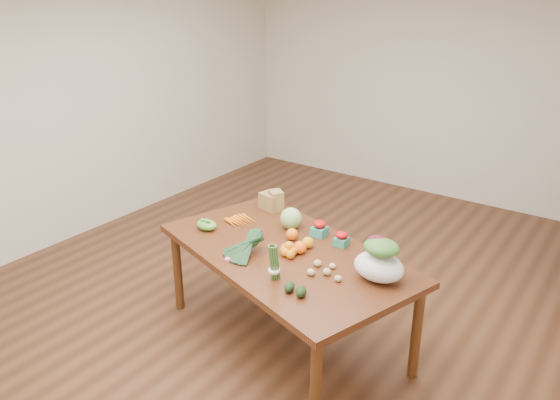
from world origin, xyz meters
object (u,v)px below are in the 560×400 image
Objects in this scene: salad_bag at (379,262)px; asparagus_bundle at (274,262)px; kale_bunch at (240,247)px; cabbage at (291,218)px; dining_table at (286,296)px; paper_bag at (271,200)px; mandarin_cluster at (289,248)px.

asparagus_bundle is at bearing -144.87° from salad_bag.
cabbage is at bearing 105.35° from kale_bunch.
kale_bunch is at bearing -163.28° from salad_bag.
salad_bag is (0.72, 0.02, 0.50)m from dining_table.
paper_bag is 1.16m from asparagus_bundle.
paper_bag reaches higher than mandarin_cluster.
paper_bag is 1.43× the size of cabbage.
asparagus_bundle is (0.17, -0.37, 0.50)m from dining_table.
dining_table is at bearing 146.40° from mandarin_cluster.
kale_bunch is at bearing -138.20° from mandarin_cluster.
salad_bag reaches higher than kale_bunch.
paper_bag is (-0.53, 0.55, 0.46)m from dining_table.
paper_bag is 0.72× the size of salad_bag.
kale_bunch is 0.96m from salad_bag.
cabbage is at bearing 136.22° from dining_table.
asparagus_bundle is at bearing -48.11° from dining_table.
salad_bag is at bearing 34.11° from kale_bunch.
cabbage is 0.43m from mandarin_cluster.
mandarin_cluster is 0.54× the size of salad_bag.
paper_bag is at bearing 129.52° from kale_bunch.
paper_bag is 1.36m from salad_bag.
paper_bag is at bearing 156.84° from salad_bag.
kale_bunch is (-0.20, -0.26, 0.45)m from dining_table.
asparagus_bundle reaches higher than paper_bag.
dining_table is at bearing 131.89° from asparagus_bundle.
mandarin_cluster is 0.34m from kale_bunch.
salad_bag is (0.92, 0.28, 0.05)m from kale_bunch.
salad_bag is (0.67, 0.05, 0.08)m from mandarin_cluster.
paper_bag is 0.87m from kale_bunch.
kale_bunch is 1.20× the size of salad_bag.
dining_table is 11.21× the size of cabbage.
dining_table is at bearing 69.41° from kale_bunch.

